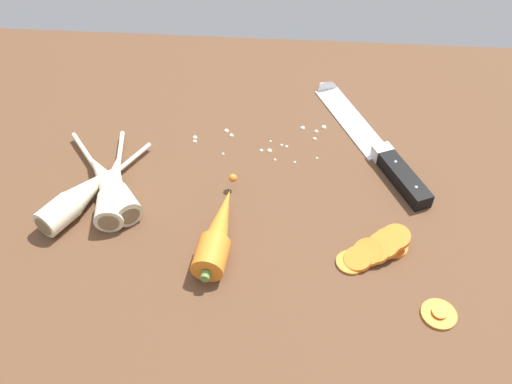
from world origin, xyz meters
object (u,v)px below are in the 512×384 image
(parsnip_front, at_px, (109,185))
(parsnip_mid_left, at_px, (81,195))
(carrot_slice_stray_near, at_px, (392,245))
(carrot_slice_stack, at_px, (375,249))
(whole_carrot, at_px, (218,232))
(chefs_knife, at_px, (364,133))
(carrot_slice_stray_mid, at_px, (439,313))
(parsnip_mid_right, at_px, (113,188))

(parsnip_front, xyz_separation_m, parsnip_mid_left, (-0.03, -0.02, 0.00))
(parsnip_front, relative_size, carrot_slice_stray_near, 4.53)
(parsnip_front, relative_size, carrot_slice_stack, 1.96)
(whole_carrot, xyz_separation_m, carrot_slice_stack, (0.21, -0.01, -0.01))
(parsnip_front, xyz_separation_m, carrot_slice_stack, (0.37, -0.08, -0.01))
(chefs_knife, bearing_deg, carrot_slice_stray_near, -84.52)
(parsnip_front, relative_size, carrot_slice_stray_mid, 4.49)
(carrot_slice_stray_mid, bearing_deg, carrot_slice_stack, 129.27)
(whole_carrot, relative_size, parsnip_mid_left, 0.91)
(chefs_knife, relative_size, parsnip_mid_left, 1.64)
(chefs_knife, distance_m, parsnip_mid_left, 0.45)
(parsnip_mid_left, xyz_separation_m, parsnip_mid_right, (0.04, 0.02, 0.00))
(parsnip_mid_right, height_order, carrot_slice_stray_mid, parsnip_mid_right)
(chefs_knife, height_order, carrot_slice_stray_near, chefs_knife)
(parsnip_front, height_order, carrot_slice_stack, parsnip_front)
(carrot_slice_stack, bearing_deg, carrot_slice_stray_near, 32.03)
(chefs_knife, height_order, parsnip_front, parsnip_front)
(carrot_slice_stack, bearing_deg, parsnip_mid_left, 171.76)
(parsnip_front, bearing_deg, chefs_knife, 23.77)
(parsnip_mid_left, distance_m, carrot_slice_stray_mid, 0.50)
(chefs_knife, relative_size, whole_carrot, 1.80)
(parsnip_mid_right, relative_size, carrot_slice_stack, 2.12)
(parsnip_front, distance_m, parsnip_mid_left, 0.04)
(parsnip_front, relative_size, parsnip_mid_right, 0.92)
(parsnip_mid_left, bearing_deg, chefs_knife, 24.85)
(parsnip_mid_right, bearing_deg, parsnip_mid_left, -156.95)
(whole_carrot, height_order, parsnip_mid_left, whole_carrot)
(parsnip_front, distance_m, carrot_slice_stack, 0.38)
(carrot_slice_stack, relative_size, carrot_slice_stray_mid, 2.29)
(parsnip_mid_right, distance_m, carrot_slice_stack, 0.37)
(parsnip_front, bearing_deg, carrot_slice_stray_mid, -20.77)
(carrot_slice_stray_near, relative_size, carrot_slice_stray_mid, 0.99)
(parsnip_front, distance_m, parsnip_mid_right, 0.01)
(chefs_knife, height_order, parsnip_mid_left, parsnip_mid_left)
(chefs_knife, xyz_separation_m, carrot_slice_stray_near, (0.02, -0.23, -0.00))
(chefs_knife, height_order, parsnip_mid_right, parsnip_mid_right)
(parsnip_mid_left, height_order, carrot_slice_stray_near, parsnip_mid_left)
(chefs_knife, distance_m, carrot_slice_stray_near, 0.23)
(chefs_knife, xyz_separation_m, parsnip_mid_right, (-0.37, -0.17, 0.01))
(whole_carrot, bearing_deg, carrot_slice_stray_mid, -18.30)
(carrot_slice_stray_mid, bearing_deg, parsnip_mid_right, 159.60)
(whole_carrot, distance_m, parsnip_mid_right, 0.18)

